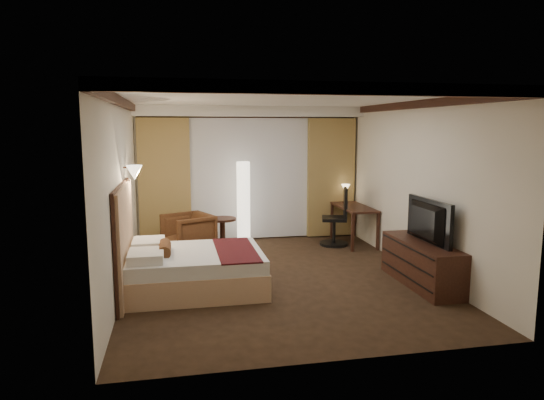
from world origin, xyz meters
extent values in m
cube|color=black|center=(0.00, 0.00, 0.00)|extent=(4.50, 5.50, 0.01)
cube|color=white|center=(0.00, 0.00, 2.70)|extent=(4.50, 5.50, 0.01)
cube|color=silver|center=(0.00, 2.75, 1.35)|extent=(4.50, 0.02, 2.70)
cube|color=silver|center=(-2.25, 0.00, 1.35)|extent=(0.02, 5.50, 2.70)
cube|color=silver|center=(2.25, 0.00, 1.35)|extent=(0.02, 5.50, 2.70)
cube|color=white|center=(0.00, 2.50, 2.60)|extent=(4.50, 0.50, 0.20)
cube|color=silver|center=(0.00, 2.67, 1.25)|extent=(2.48, 0.04, 2.45)
cube|color=tan|center=(-1.70, 2.61, 1.25)|extent=(1.00, 0.14, 2.45)
cube|color=tan|center=(1.70, 2.61, 1.25)|extent=(1.00, 0.14, 2.45)
imported|color=#4B2816|center=(-1.29, 1.78, 0.40)|extent=(0.99, 1.01, 0.81)
imported|color=black|center=(1.97, -0.74, 0.98)|extent=(0.68, 1.17, 0.15)
camera|label=1|loc=(-1.50, -7.03, 2.28)|focal=32.00mm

